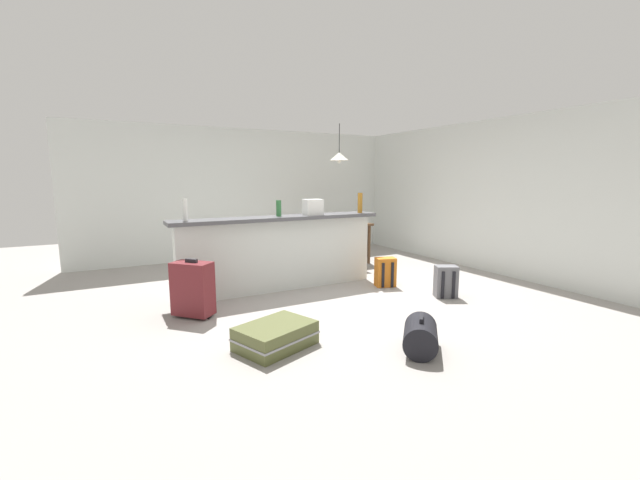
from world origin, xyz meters
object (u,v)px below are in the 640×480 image
Objects in this scene: dining_chair_near_partition at (349,239)px; backpack_orange at (385,272)px; suitcase_flat_olive at (276,336)px; dining_table at (336,228)px; pendant_lamp at (339,156)px; backpack_grey at (446,282)px; bottle_amber at (360,203)px; bottle_green at (279,208)px; grocery_bag at (313,207)px; suitcase_upright_maroon at (193,289)px; duffel_bag_black at (420,336)px; bottle_white at (185,210)px.

backpack_orange is (-0.16, -1.24, -0.31)m from dining_chair_near_partition.
suitcase_flat_olive is 2.12× the size of backpack_orange.
suitcase_flat_olive is (-2.42, -2.97, -0.54)m from dining_table.
backpack_grey is (0.14, -2.50, -1.73)m from pendant_lamp.
bottle_amber is 1.44m from pendant_lamp.
bottle_green is 2.13m from pendant_lamp.
dining_chair_near_partition is (0.28, 0.74, -0.67)m from bottle_amber.
backpack_grey is at bearing 9.27° from suitcase_flat_olive.
bottle_amber is (1.30, -0.07, 0.04)m from bottle_green.
grocery_bag is 0.29× the size of suitcase_flat_olive.
backpack_grey is at bearing -86.45° from dining_table.
dining_table reaches higher than suitcase_flat_olive.
suitcase_upright_maroon is at bearing -149.77° from pendant_lamp.
pendant_lamp reaches higher than duffel_bag_black.
grocery_bag is 2.44m from suitcase_flat_olive.
bottle_white reaches higher than backpack_grey.
pendant_lamp is (0.34, 1.18, 0.75)m from bottle_amber.
bottle_amber is 1.15× the size of grocery_bag.
bottle_amber is at bearing 11.51° from suitcase_upright_maroon.
pendant_lamp reaches higher than suitcase_flat_olive.
dining_chair_near_partition is 2.09m from backpack_grey.
duffel_bag_black is at bearing -111.80° from bottle_amber.
grocery_bag is 2.08m from suitcase_upright_maroon.
backpack_grey is at bearing -86.76° from pendant_lamp.
grocery_bag is 1.78m from pendant_lamp.
suitcase_flat_olive is (-2.37, -2.48, -0.41)m from dining_chair_near_partition.
bottle_white is 0.31× the size of suitcase_flat_olive.
pendant_lamp is at bearing 70.03° from duffel_bag_black.
bottle_white is 2.88m from backpack_orange.
backpack_orange is at bearing -97.47° from dining_chair_near_partition.
pendant_lamp is 0.76× the size of suitcase_flat_olive.
bottle_amber is 0.34× the size of suitcase_flat_olive.
duffel_bag_black is (-0.20, -2.50, -1.00)m from grocery_bag.
bottle_green reaches higher than suitcase_flat_olive.
pendant_lamp is (2.88, 1.16, 0.76)m from bottle_white.
backpack_orange is at bearing -31.58° from grocery_bag.
suitcase_upright_maroon is (-1.30, -0.60, -0.82)m from bottle_green.
bottle_amber is at bearing -104.71° from dining_table.
bottle_white is 0.66× the size of backpack_orange.
backpack_orange and backpack_grey have the same top height.
bottle_green is at bearing 142.07° from backpack_grey.
backpack_orange is (2.65, -0.53, -0.97)m from bottle_white.
bottle_white is 2.10m from suitcase_flat_olive.
bottle_green is at bearing 177.02° from bottle_amber.
bottle_green is 2.44m from backpack_grey.
grocery_bag is (-0.78, 0.04, -0.04)m from bottle_amber.
bottle_green is 1.79m from backpack_orange.
bottle_white is at bearing 122.20° from duffel_bag_black.
bottle_green is 2.73m from duffel_bag_black.
backpack_grey is at bearing -84.27° from dining_chair_near_partition.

